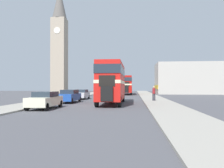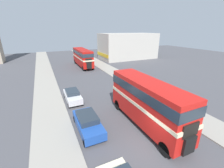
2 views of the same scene
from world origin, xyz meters
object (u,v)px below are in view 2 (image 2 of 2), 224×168
(bus_distant, at_px, (83,56))
(pedestrian_walking, at_px, (157,90))
(double_decker_bus, at_px, (147,100))
(car_parked_mid, at_px, (88,123))
(car_parked_far, at_px, (73,96))

(bus_distant, relative_size, pedestrian_walking, 5.84)
(double_decker_bus, bearing_deg, bus_distant, 88.26)
(double_decker_bus, height_order, bus_distant, double_decker_bus)
(double_decker_bus, height_order, pedestrian_walking, double_decker_bus)
(double_decker_bus, relative_size, pedestrian_walking, 5.25)
(car_parked_mid, distance_m, pedestrian_walking, 10.52)
(bus_distant, bearing_deg, car_parked_far, -108.59)
(pedestrian_walking, bearing_deg, car_parked_mid, -164.94)
(bus_distant, distance_m, car_parked_mid, 25.46)
(double_decker_bus, xyz_separation_m, car_parked_mid, (-5.23, 1.43, -1.81))
(double_decker_bus, xyz_separation_m, car_parked_far, (-5.31, 7.97, -1.85))
(car_parked_mid, bearing_deg, pedestrian_walking, 15.06)
(pedestrian_walking, bearing_deg, car_parked_far, 159.60)
(car_parked_mid, xyz_separation_m, car_parked_far, (-0.08, 6.54, -0.04))
(car_parked_mid, bearing_deg, double_decker_bus, -15.29)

